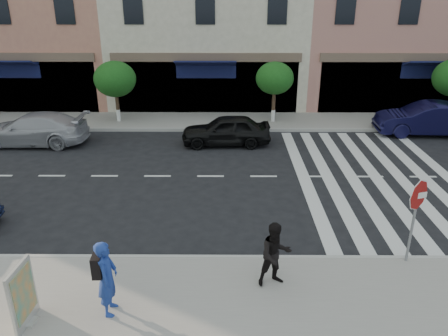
# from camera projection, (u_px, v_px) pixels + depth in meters

# --- Properties ---
(ground) EXTENTS (120.00, 120.00, 0.00)m
(ground) POSITION_uv_depth(u_px,v_px,m) (206.00, 231.00, 12.74)
(ground) COLOR black
(ground) RESTS_ON ground
(sidewalk_near) EXTENTS (60.00, 4.50, 0.15)m
(sidewalk_near) POSITION_uv_depth(u_px,v_px,m) (198.00, 320.00, 9.25)
(sidewalk_near) COLOR gray
(sidewalk_near) RESTS_ON ground
(sidewalk_far) EXTENTS (60.00, 3.00, 0.15)m
(sidewalk_far) POSITION_uv_depth(u_px,v_px,m) (215.00, 121.00, 22.86)
(sidewalk_far) COLOR gray
(sidewalk_far) RESTS_ON ground
(building_centre) EXTENTS (11.00, 9.00, 11.00)m
(building_centre) POSITION_uv_depth(u_px,v_px,m) (209.00, 6.00, 26.31)
(building_centre) COLOR beige
(building_centre) RESTS_ON ground
(street_tree_wb) EXTENTS (2.10, 2.10, 3.06)m
(street_tree_wb) POSITION_uv_depth(u_px,v_px,m) (115.00, 79.00, 21.84)
(street_tree_wb) COLOR #473323
(street_tree_wb) RESTS_ON sidewalk_far
(street_tree_c) EXTENTS (1.90, 1.90, 3.04)m
(street_tree_c) POSITION_uv_depth(u_px,v_px,m) (275.00, 78.00, 21.78)
(street_tree_c) COLOR #473323
(street_tree_c) RESTS_ON sidewalk_far
(stop_sign) EXTENTS (0.77, 0.27, 2.27)m
(stop_sign) POSITION_uv_depth(u_px,v_px,m) (417.00, 203.00, 10.47)
(stop_sign) COLOR gray
(stop_sign) RESTS_ON sidewalk_near
(photographer) EXTENTS (0.44, 0.64, 1.72)m
(photographer) POSITION_uv_depth(u_px,v_px,m) (107.00, 278.00, 9.07)
(photographer) COLOR navy
(photographer) RESTS_ON sidewalk_near
(walker) EXTENTS (0.91, 0.80, 1.58)m
(walker) POSITION_uv_depth(u_px,v_px,m) (275.00, 254.00, 9.98)
(walker) COLOR black
(walker) RESTS_ON sidewalk_near
(poster_board) EXTENTS (0.34, 0.91, 1.39)m
(poster_board) POSITION_uv_depth(u_px,v_px,m) (23.00, 297.00, 8.81)
(poster_board) COLOR beige
(poster_board) RESTS_ON sidewalk_near
(car_far_left) EXTENTS (4.89, 2.04, 1.41)m
(car_far_left) POSITION_uv_depth(u_px,v_px,m) (32.00, 129.00, 19.52)
(car_far_left) COLOR #A7A6AC
(car_far_left) RESTS_ON ground
(car_far_mid) EXTENTS (3.99, 1.72, 1.34)m
(car_far_mid) POSITION_uv_depth(u_px,v_px,m) (226.00, 130.00, 19.49)
(car_far_mid) COLOR black
(car_far_mid) RESTS_ON ground
(car_far_right) EXTENTS (4.77, 1.88, 1.55)m
(car_far_right) POSITION_uv_depth(u_px,v_px,m) (427.00, 119.00, 20.78)
(car_far_right) COLOR black
(car_far_right) RESTS_ON ground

